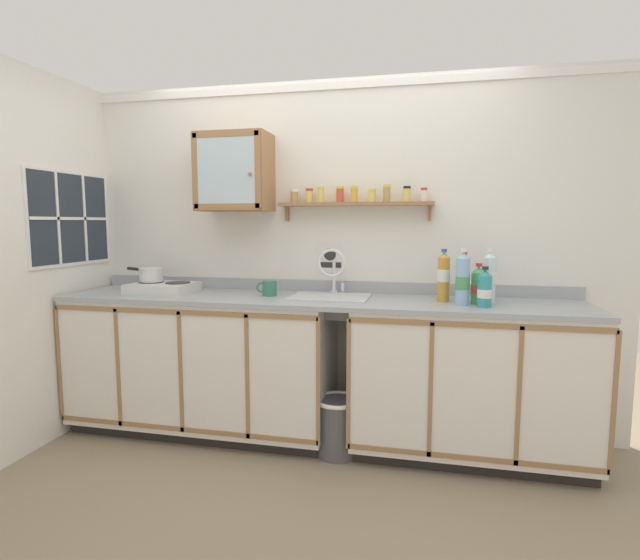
{
  "coord_description": "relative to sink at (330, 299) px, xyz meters",
  "views": [
    {
      "loc": [
        0.74,
        -2.81,
        1.44
      ],
      "look_at": [
        0.01,
        0.4,
        1.06
      ],
      "focal_mm": 27.96,
      "sensor_mm": 36.0,
      "label": 1
    }
  ],
  "objects": [
    {
      "name": "wall_cabinet",
      "position": [
        -0.69,
        0.12,
        0.83
      ],
      "size": [
        0.49,
        0.32,
        0.52
      ],
      "color": "#996B42"
    },
    {
      "name": "saucepan",
      "position": [
        -1.28,
        -0.02,
        0.13
      ],
      "size": [
        0.33,
        0.19,
        0.1
      ],
      "color": "silver",
      "rests_on": "hot_plate_stove"
    },
    {
      "name": "bottle_water_blue_3",
      "position": [
        0.82,
        -0.11,
        0.16
      ],
      "size": [
        0.08,
        0.08,
        0.33
      ],
      "color": "#8CB7E0",
      "rests_on": "countertop"
    },
    {
      "name": "spice_shelf",
      "position": [
        0.12,
        0.2,
        0.63
      ],
      "size": [
        1.04,
        0.14,
        0.23
      ],
      "color": "#996B42"
    },
    {
      "name": "mug",
      "position": [
        -0.41,
        -0.01,
        0.06
      ],
      "size": [
        0.13,
        0.1,
        0.1
      ],
      "color": "#337259",
      "rests_on": "countertop"
    },
    {
      "name": "sink",
      "position": [
        0.0,
        0.0,
        0.0
      ],
      "size": [
        0.5,
        0.42,
        0.43
      ],
      "color": "silver",
      "rests_on": "countertop"
    },
    {
      "name": "bottle_opaque_white_0",
      "position": [
        0.83,
        0.06,
        0.15
      ],
      "size": [
        0.07,
        0.07,
        0.31
      ],
      "color": "white",
      "rests_on": "countertop"
    },
    {
      "name": "lower_cabinet_run_right",
      "position": [
        0.88,
        -0.04,
        -0.48
      ],
      "size": [
        1.42,
        0.63,
        0.93
      ],
      "color": "black",
      "rests_on": "ground"
    },
    {
      "name": "countertop",
      "position": [
        -0.1,
        -0.04,
        -0.01
      ],
      "size": [
        3.36,
        0.65,
        0.03
      ],
      "primitive_type": "cube",
      "color": "#9EA3A8",
      "rests_on": "lower_cabinet_run"
    },
    {
      "name": "backsplash",
      "position": [
        -0.1,
        0.26,
        0.05
      ],
      "size": [
        3.36,
        0.02,
        0.08
      ],
      "primitive_type": "cube",
      "color": "#9EA3A8",
      "rests_on": "countertop"
    },
    {
      "name": "bottle_juice_amber_5",
      "position": [
        0.71,
        -0.01,
        0.16
      ],
      "size": [
        0.08,
        0.08,
        0.32
      ],
      "color": "gold",
      "rests_on": "countertop"
    },
    {
      "name": "warning_sign",
      "position": [
        -0.06,
        0.26,
        0.24
      ],
      "size": [
        0.19,
        0.01,
        0.21
      ],
      "color": "silver"
    },
    {
      "name": "window",
      "position": [
        -1.79,
        -0.15,
        0.52
      ],
      "size": [
        0.03,
        0.78,
        0.65
      ],
      "color": "#262D38"
    },
    {
      "name": "trash_bin",
      "position": [
        0.09,
        -0.21,
        -0.76
      ],
      "size": [
        0.29,
        0.29,
        0.36
      ],
      "color": "#4C4C51",
      "rests_on": "ground"
    },
    {
      "name": "floor",
      "position": [
        -0.1,
        -0.32,
        -0.95
      ],
      "size": [
        6.4,
        6.4,
        0.0
      ],
      "primitive_type": "plane",
      "color": "gray",
      "rests_on": "ground"
    },
    {
      "name": "side_wall_left",
      "position": [
        -1.82,
        -0.63,
        0.25
      ],
      "size": [
        0.05,
        3.39,
        2.4
      ],
      "primitive_type": "cube",
      "color": "silver",
      "rests_on": "ground"
    },
    {
      "name": "bottle_soda_green_4",
      "position": [
        0.91,
        -0.05,
        0.12
      ],
      "size": [
        0.09,
        0.09,
        0.24
      ],
      "color": "#4CB266",
      "rests_on": "countertop"
    },
    {
      "name": "lower_cabinet_run",
      "position": [
        -0.89,
        -0.04,
        -0.48
      ],
      "size": [
        1.8,
        0.63,
        0.93
      ],
      "color": "black",
      "rests_on": "ground"
    },
    {
      "name": "bottle_detergent_teal_2",
      "position": [
        0.94,
        -0.16,
        0.11
      ],
      "size": [
        0.08,
        0.08,
        0.23
      ],
      "color": "teal",
      "rests_on": "countertop"
    },
    {
      "name": "bottle_water_clear_1",
      "position": [
        0.98,
        0.03,
        0.16
      ],
      "size": [
        0.08,
        0.08,
        0.33
      ],
      "color": "silver",
      "rests_on": "countertop"
    },
    {
      "name": "hot_plate_stove",
      "position": [
        -1.17,
        -0.04,
        0.04
      ],
      "size": [
        0.42,
        0.34,
        0.07
      ],
      "color": "silver",
      "rests_on": "countertop"
    },
    {
      "name": "back_wall",
      "position": [
        -0.1,
        0.29,
        0.26
      ],
      "size": [
        4.0,
        0.07,
        2.4
      ],
      "color": "silver",
      "rests_on": "ground"
    }
  ]
}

